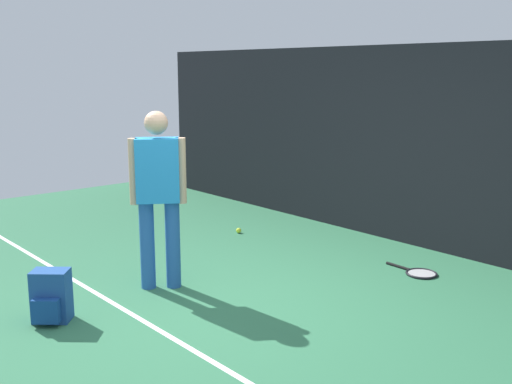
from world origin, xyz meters
TOP-DOWN VIEW (x-y plane):
  - ground_plane at (0.00, 0.00)m, footprint 12.00×12.00m
  - back_fence at (0.00, 3.00)m, footprint 10.00×0.10m
  - court_line at (0.00, -0.66)m, footprint 9.00×0.05m
  - tennis_player at (-0.82, -0.10)m, footprint 0.41×0.45m
  - tennis_racket at (0.60, 2.11)m, footprint 0.62×0.33m
  - backpack at (-0.73, -1.23)m, footprint 0.38×0.38m
  - tennis_ball_near_player at (-1.87, 1.73)m, footprint 0.07×0.07m

SIDE VIEW (x-z plane):
  - ground_plane at x=0.00m, z-range 0.00..0.00m
  - court_line at x=0.00m, z-range 0.00..0.00m
  - tennis_racket at x=0.60m, z-range 0.00..0.03m
  - tennis_ball_near_player at x=-1.87m, z-range 0.00..0.07m
  - backpack at x=-0.73m, z-range -0.01..0.43m
  - tennis_player at x=-0.82m, z-range 0.12..1.82m
  - back_fence at x=0.00m, z-range 0.00..2.36m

